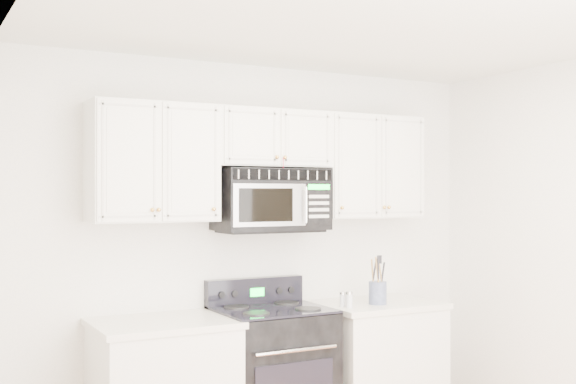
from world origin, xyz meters
TOP-DOWN VIEW (x-y plane):
  - room at (0.00, 0.00)m, footprint 3.51×3.51m
  - base_cabinet_right at (0.80, 1.44)m, footprint 0.86×0.65m
  - range at (-0.05, 1.45)m, footprint 0.72×0.66m
  - upper_cabinets at (0.00, 1.58)m, footprint 2.44×0.37m
  - microwave at (0.01, 1.56)m, footprint 0.76×0.43m
  - utensil_crock at (0.74, 1.34)m, footprint 0.13×0.13m
  - shaker_salt at (0.47, 1.29)m, footprint 0.05×0.05m
  - shaker_pepper at (0.46, 1.35)m, footprint 0.04×0.04m

SIDE VIEW (x-z plane):
  - base_cabinet_right at x=0.80m, z-range -0.03..0.89m
  - range at x=-0.05m, z-range -0.07..1.04m
  - shaker_pepper at x=0.46m, z-range 0.92..1.02m
  - shaker_salt at x=0.47m, z-range 0.92..1.03m
  - utensil_crock at x=0.74m, z-range 0.84..1.18m
  - room at x=0.00m, z-range 0.00..2.60m
  - microwave at x=0.01m, z-range 1.45..1.87m
  - upper_cabinets at x=0.00m, z-range 1.56..2.31m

